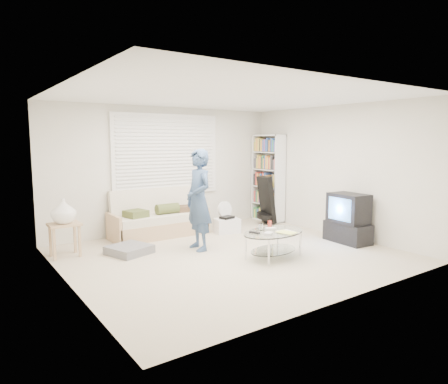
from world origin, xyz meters
TOP-DOWN VIEW (x-y plane):
  - ground at (0.00, 0.00)m, footprint 5.00×5.00m
  - room_shell at (0.00, 0.48)m, footprint 5.02×4.52m
  - window_blinds at (0.00, 2.20)m, footprint 2.32×0.08m
  - futon_sofa at (-0.38, 1.87)m, footprint 1.86×0.75m
  - grey_floor_pillow at (-1.33, 0.99)m, footprint 0.75×0.75m
  - side_table at (-2.22, 1.42)m, footprint 0.47×0.38m
  - bookshelf at (2.32, 1.78)m, footprint 0.31×0.83m
  - guitar_case at (2.02, 1.48)m, footprint 0.38×0.39m
  - floor_fan at (1.03, 1.68)m, footprint 0.35×0.23m
  - storage_bin at (0.84, 1.31)m, footprint 0.54×0.43m
  - tv_unit at (2.20, -0.56)m, footprint 0.51×0.85m
  - coffee_table at (0.44, -0.52)m, footprint 1.24×0.90m
  - standing_person at (-0.26, 0.56)m, footprint 0.45×0.64m

SIDE VIEW (x-z plane):
  - ground at x=0.00m, z-range 0.00..0.00m
  - grey_floor_pillow at x=-1.33m, z-range 0.00..0.13m
  - storage_bin at x=0.84m, z-range -0.02..0.32m
  - futon_sofa at x=-0.38m, z-range -0.16..0.75m
  - floor_fan at x=1.03m, z-range 0.05..0.63m
  - coffee_table at x=0.44m, z-range 0.07..0.61m
  - tv_unit at x=2.20m, z-range -0.01..0.88m
  - guitar_case at x=2.02m, z-range -0.06..0.99m
  - side_table at x=-2.22m, z-range 0.23..1.16m
  - standing_person at x=-0.26m, z-range 0.00..1.69m
  - bookshelf at x=2.32m, z-range 0.00..1.97m
  - window_blinds at x=0.00m, z-range 0.74..2.36m
  - room_shell at x=0.00m, z-range 0.37..2.88m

